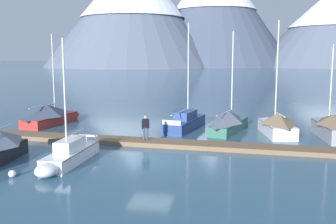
{
  "coord_description": "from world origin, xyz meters",
  "views": [
    {
      "loc": [
        4.68,
        -21.13,
        6.07
      ],
      "look_at": [
        0.0,
        6.0,
        2.0
      ],
      "focal_mm": 41.2,
      "sensor_mm": 36.0,
      "label": 1
    }
  ],
  "objects_px": {
    "sailboat_far_berth": "(230,121)",
    "person_on_dock": "(146,126)",
    "sailboat_mid_dock_starboard": "(187,121)",
    "mooring_buoy_channel_marker": "(12,174)",
    "sailboat_outer_slip": "(276,124)",
    "sailboat_end_of_dock": "(331,126)",
    "sailboat_nearest_berth": "(51,115)",
    "sailboat_mid_dock_port": "(68,155)"
  },
  "relations": [
    {
      "from": "sailboat_outer_slip",
      "to": "sailboat_end_of_dock",
      "type": "distance_m",
      "value": 3.91
    },
    {
      "from": "sailboat_far_berth",
      "to": "person_on_dock",
      "type": "distance_m",
      "value": 8.06
    },
    {
      "from": "sailboat_nearest_berth",
      "to": "sailboat_end_of_dock",
      "type": "bearing_deg",
      "value": -3.94
    },
    {
      "from": "sailboat_outer_slip",
      "to": "sailboat_end_of_dock",
      "type": "relative_size",
      "value": 1.26
    },
    {
      "from": "sailboat_mid_dock_port",
      "to": "sailboat_mid_dock_starboard",
      "type": "bearing_deg",
      "value": 66.04
    },
    {
      "from": "sailboat_outer_slip",
      "to": "mooring_buoy_channel_marker",
      "type": "bearing_deg",
      "value": -136.88
    },
    {
      "from": "person_on_dock",
      "to": "sailboat_nearest_berth",
      "type": "bearing_deg",
      "value": 148.6
    },
    {
      "from": "sailboat_far_berth",
      "to": "person_on_dock",
      "type": "bearing_deg",
      "value": -134.36
    },
    {
      "from": "sailboat_nearest_berth",
      "to": "sailboat_mid_dock_starboard",
      "type": "distance_m",
      "value": 12.12
    },
    {
      "from": "sailboat_mid_dock_starboard",
      "to": "sailboat_end_of_dock",
      "type": "relative_size",
      "value": 1.26
    },
    {
      "from": "sailboat_far_berth",
      "to": "sailboat_mid_dock_starboard",
      "type": "bearing_deg",
      "value": 170.78
    },
    {
      "from": "sailboat_mid_dock_starboard",
      "to": "person_on_dock",
      "type": "bearing_deg",
      "value": -108.06
    },
    {
      "from": "person_on_dock",
      "to": "sailboat_mid_dock_port",
      "type": "bearing_deg",
      "value": -120.15
    },
    {
      "from": "sailboat_mid_dock_starboard",
      "to": "person_on_dock",
      "type": "height_order",
      "value": "sailboat_mid_dock_starboard"
    },
    {
      "from": "sailboat_mid_dock_port",
      "to": "sailboat_outer_slip",
      "type": "height_order",
      "value": "sailboat_outer_slip"
    },
    {
      "from": "sailboat_end_of_dock",
      "to": "sailboat_nearest_berth",
      "type": "bearing_deg",
      "value": 176.06
    },
    {
      "from": "sailboat_nearest_berth",
      "to": "mooring_buoy_channel_marker",
      "type": "distance_m",
      "value": 15.27
    },
    {
      "from": "sailboat_mid_dock_port",
      "to": "sailboat_mid_dock_starboard",
      "type": "distance_m",
      "value": 12.93
    },
    {
      "from": "person_on_dock",
      "to": "mooring_buoy_channel_marker",
      "type": "height_order",
      "value": "person_on_dock"
    },
    {
      "from": "sailboat_nearest_berth",
      "to": "sailboat_end_of_dock",
      "type": "relative_size",
      "value": 1.15
    },
    {
      "from": "sailboat_far_berth",
      "to": "person_on_dock",
      "type": "relative_size",
      "value": 4.7
    },
    {
      "from": "sailboat_end_of_dock",
      "to": "sailboat_mid_dock_starboard",
      "type": "bearing_deg",
      "value": 170.76
    },
    {
      "from": "sailboat_mid_dock_port",
      "to": "sailboat_end_of_dock",
      "type": "bearing_deg",
      "value": 31.69
    },
    {
      "from": "sailboat_mid_dock_starboard",
      "to": "sailboat_end_of_dock",
      "type": "bearing_deg",
      "value": -9.24
    },
    {
      "from": "sailboat_nearest_berth",
      "to": "sailboat_outer_slip",
      "type": "relative_size",
      "value": 0.91
    },
    {
      "from": "sailboat_nearest_berth",
      "to": "mooring_buoy_channel_marker",
      "type": "relative_size",
      "value": 17.41
    },
    {
      "from": "sailboat_mid_dock_starboard",
      "to": "person_on_dock",
      "type": "relative_size",
      "value": 5.12
    },
    {
      "from": "sailboat_mid_dock_starboard",
      "to": "sailboat_outer_slip",
      "type": "bearing_deg",
      "value": -10.86
    },
    {
      "from": "sailboat_nearest_berth",
      "to": "sailboat_mid_dock_port",
      "type": "height_order",
      "value": "sailboat_nearest_berth"
    },
    {
      "from": "sailboat_nearest_berth",
      "to": "sailboat_mid_dock_starboard",
      "type": "xyz_separation_m",
      "value": [
        12.11,
        0.2,
        -0.28
      ]
    },
    {
      "from": "sailboat_nearest_berth",
      "to": "sailboat_outer_slip",
      "type": "height_order",
      "value": "sailboat_outer_slip"
    },
    {
      "from": "sailboat_mid_dock_starboard",
      "to": "person_on_dock",
      "type": "xyz_separation_m",
      "value": [
        -2.06,
        -6.33,
        0.67
      ]
    },
    {
      "from": "sailboat_outer_slip",
      "to": "person_on_dock",
      "type": "xyz_separation_m",
      "value": [
        -9.16,
        -4.97,
        0.43
      ]
    },
    {
      "from": "sailboat_mid_dock_starboard",
      "to": "mooring_buoy_channel_marker",
      "type": "distance_m",
      "value": 16.18
    },
    {
      "from": "mooring_buoy_channel_marker",
      "to": "sailboat_mid_dock_starboard",
      "type": "bearing_deg",
      "value": 64.31
    },
    {
      "from": "sailboat_mid_dock_starboard",
      "to": "mooring_buoy_channel_marker",
      "type": "xyz_separation_m",
      "value": [
        -7.01,
        -14.58,
        -0.4
      ]
    },
    {
      "from": "sailboat_nearest_berth",
      "to": "sailboat_far_berth",
      "type": "relative_size",
      "value": 1.0
    },
    {
      "from": "sailboat_nearest_berth",
      "to": "sailboat_mid_dock_port",
      "type": "bearing_deg",
      "value": -59.42
    },
    {
      "from": "sailboat_far_berth",
      "to": "sailboat_end_of_dock",
      "type": "relative_size",
      "value": 1.16
    },
    {
      "from": "sailboat_mid_dock_port",
      "to": "sailboat_far_berth",
      "type": "height_order",
      "value": "sailboat_far_berth"
    },
    {
      "from": "sailboat_mid_dock_starboard",
      "to": "mooring_buoy_channel_marker",
      "type": "bearing_deg",
      "value": -115.69
    },
    {
      "from": "person_on_dock",
      "to": "sailboat_mid_dock_starboard",
      "type": "bearing_deg",
      "value": 71.94
    }
  ]
}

